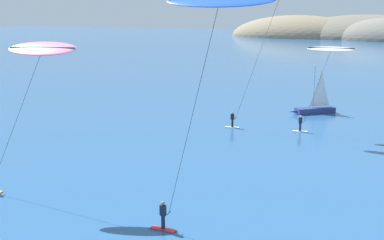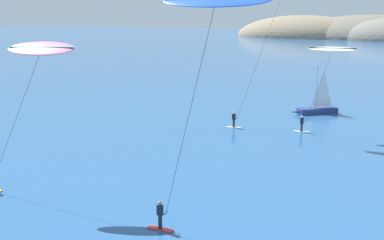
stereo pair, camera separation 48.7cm
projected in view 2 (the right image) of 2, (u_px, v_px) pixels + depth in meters
headland_island at (376, 39)px, 212.13m from camera, size 117.93×51.79×20.95m
sailboat_near at (315, 108)px, 57.32m from camera, size 5.02×4.75×5.70m
kitesurfer_green at (277, 8)px, 45.81m from camera, size 8.07×1.20×13.85m
kitesurfer_pink at (37, 60)px, 30.26m from camera, size 7.15×3.33×10.17m
kitesurfer_blue at (211, 18)px, 23.45m from camera, size 6.67×2.29×12.94m
kitesurfer_white at (329, 58)px, 46.31m from camera, size 5.61×1.80×8.69m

